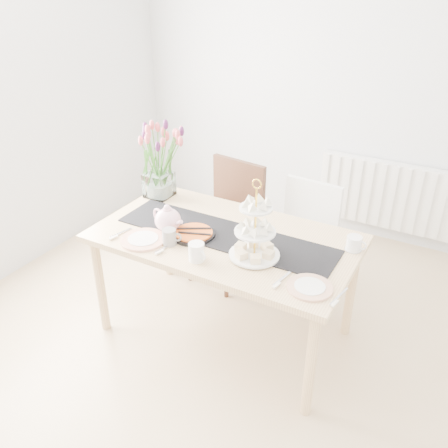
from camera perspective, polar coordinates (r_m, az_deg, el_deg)
The scene contains 15 objects.
room_shell at distance 2.27m, azimuth -1.94°, elevation 5.05°, with size 4.50×4.50×4.50m.
radiator at distance 4.38m, azimuth 19.09°, elevation 3.30°, with size 1.20×0.08×0.60m, color white.
dining_table at distance 2.95m, azimuth 0.11°, elevation -2.68°, with size 1.60×0.90×0.75m.
chair_brown at distance 3.62m, azimuth 0.61°, elevation 1.37°, with size 0.52×0.52×0.94m.
chair_white at distance 3.49m, azimuth 9.56°, elevation -1.03°, with size 0.46×0.46×0.87m.
table_runner at distance 2.91m, azimuth 0.11°, elevation -1.32°, with size 1.40×0.35×0.01m, color black.
tulip_vase at distance 3.32m, azimuth -8.12°, elevation 8.90°, with size 0.64×0.64×0.55m.
cake_stand at distance 2.65m, azimuth 3.73°, elevation -1.70°, with size 0.29×0.29×0.43m.
teapot at distance 2.94m, azimuth -6.78°, elevation 0.49°, with size 0.26×0.21×0.17m, color white, non-canonical shape.
cream_jug at distance 2.85m, azimuth 15.36°, elevation -2.28°, with size 0.09×0.09×0.09m, color white.
tart_tin at distance 2.90m, azimuth -3.69°, elevation -1.22°, with size 0.26×0.26×0.03m.
mug_grey at distance 2.82m, azimuth -6.60°, elevation -1.56°, with size 0.08×0.08×0.10m, color gray.
mug_white at distance 2.65m, azimuth -3.34°, elevation -3.37°, with size 0.09×0.09×0.11m, color white.
plate_left at distance 2.90m, azimuth -9.70°, elevation -1.86°, with size 0.27×0.27×0.01m, color silver.
plate_right at distance 2.49m, azimuth 10.27°, elevation -7.50°, with size 0.24×0.24×0.01m, color silver.
Camera 1 is at (1.08, -1.78, 2.21)m, focal length 38.00 mm.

